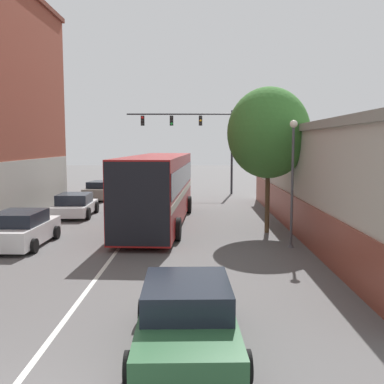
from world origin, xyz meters
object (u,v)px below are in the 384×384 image
at_px(parked_car_left_far, 22,229).
at_px(street_tree_near, 269,133).
at_px(hatchback_foreground, 187,317).
at_px(parked_car_left_near, 75,205).
at_px(parked_car_left_mid, 101,191).
at_px(traffic_signal_gantry, 197,132).
at_px(bus, 159,186).
at_px(street_lamp, 292,177).

bearing_deg(parked_car_left_far, street_tree_near, -73.57).
relative_size(hatchback_foreground, parked_car_left_far, 1.01).
bearing_deg(parked_car_left_near, street_tree_near, -116.57).
relative_size(parked_car_left_far, street_tree_near, 0.63).
bearing_deg(parked_car_left_near, hatchback_foreground, -160.15).
bearing_deg(parked_car_left_mid, parked_car_left_near, -172.21).
bearing_deg(parked_car_left_far, traffic_signal_gantry, -19.41).
distance_m(parked_car_left_mid, street_tree_near, 16.57).
relative_size(hatchback_foreground, traffic_signal_gantry, 0.49).
relative_size(bus, hatchback_foreground, 2.97).
bearing_deg(hatchback_foreground, street_tree_near, -18.10).
distance_m(bus, parked_car_left_far, 7.18).
bearing_deg(bus, parked_car_left_far, 136.47).
distance_m(parked_car_left_mid, parked_car_left_far, 15.23).
bearing_deg(bus, hatchback_foreground, -170.30).
xyz_separation_m(hatchback_foreground, parked_car_left_far, (-6.84, 8.96, 0.05)).
bearing_deg(parked_car_left_near, traffic_signal_gantry, -33.03).
bearing_deg(parked_car_left_mid, street_lamp, -138.40).
distance_m(traffic_signal_gantry, street_tree_near, 16.52).
height_order(street_lamp, street_tree_near, street_tree_near).
bearing_deg(parked_car_left_near, street_lamp, -127.77).
bearing_deg(street_lamp, parked_car_left_near, 144.67).
distance_m(bus, traffic_signal_gantry, 14.62).
xyz_separation_m(hatchback_foreground, parked_car_left_mid, (-6.89, 24.20, 0.02)).
xyz_separation_m(parked_car_left_near, street_lamp, (10.63, -7.53, 2.17)).
xyz_separation_m(traffic_signal_gantry, street_lamp, (3.74, -19.19, -2.26)).
height_order(parked_car_left_far, traffic_signal_gantry, traffic_signal_gantry).
distance_m(hatchback_foreground, parked_car_left_far, 11.27).
relative_size(hatchback_foreground, parked_car_left_near, 1.03).
xyz_separation_m(parked_car_left_mid, parked_car_left_far, (0.05, -15.23, 0.03)).
bearing_deg(hatchback_foreground, street_lamp, -25.87).
bearing_deg(parked_car_left_near, parked_car_left_mid, -1.12).
relative_size(bus, street_lamp, 2.51).
xyz_separation_m(bus, parked_car_left_near, (-4.96, 2.50, -1.34)).
relative_size(parked_car_left_mid, parked_car_left_far, 0.99).
height_order(parked_car_left_near, street_lamp, street_lamp).
bearing_deg(street_tree_near, parked_car_left_near, 155.88).
xyz_separation_m(street_lamp, street_tree_near, (-0.49, 3.00, 1.78)).
bearing_deg(street_lamp, hatchback_foreground, -113.89).
bearing_deg(street_lamp, parked_car_left_mid, 125.14).
distance_m(street_lamp, street_tree_near, 3.52).
distance_m(hatchback_foreground, street_lamp, 9.91).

